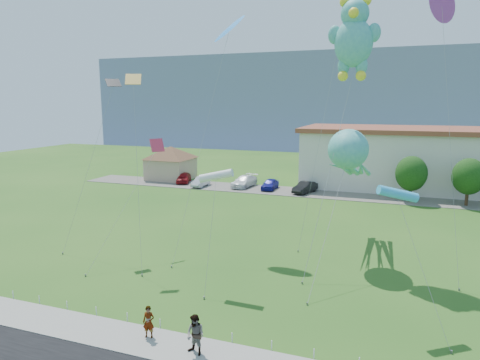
{
  "coord_description": "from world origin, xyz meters",
  "views": [
    {
      "loc": [
        7.85,
        -19.16,
        11.52
      ],
      "look_at": [
        -1.94,
        8.0,
        6.31
      ],
      "focal_mm": 32.0,
      "sensor_mm": 36.0,
      "label": 1
    }
  ],
  "objects_px": {
    "pedestrian_right": "(195,335)",
    "teddy_bear_kite": "(354,37)",
    "octopus_kite": "(349,157)",
    "parked_car_black": "(305,187)",
    "parked_car_white": "(244,181)",
    "pavilion": "(171,160)",
    "parked_car_silver": "(201,182)",
    "parked_car_red": "(184,178)",
    "pedestrian_left": "(149,322)",
    "parked_car_blue": "(270,184)"
  },
  "relations": [
    {
      "from": "parked_car_white",
      "to": "pedestrian_left",
      "type": "bearing_deg",
      "value": -70.2
    },
    {
      "from": "parked_car_black",
      "to": "teddy_bear_kite",
      "type": "relative_size",
      "value": 0.23
    },
    {
      "from": "parked_car_blue",
      "to": "teddy_bear_kite",
      "type": "bearing_deg",
      "value": -59.92
    },
    {
      "from": "parked_car_red",
      "to": "teddy_bear_kite",
      "type": "bearing_deg",
      "value": -59.6
    },
    {
      "from": "parked_car_white",
      "to": "teddy_bear_kite",
      "type": "relative_size",
      "value": 0.28
    },
    {
      "from": "parked_car_silver",
      "to": "parked_car_white",
      "type": "distance_m",
      "value": 6.05
    },
    {
      "from": "pavilion",
      "to": "pedestrian_left",
      "type": "bearing_deg",
      "value": -62.51
    },
    {
      "from": "pedestrian_left",
      "to": "parked_car_white",
      "type": "bearing_deg",
      "value": 91.73
    },
    {
      "from": "parked_car_white",
      "to": "parked_car_blue",
      "type": "height_order",
      "value": "parked_car_white"
    },
    {
      "from": "parked_car_black",
      "to": "parked_car_white",
      "type": "bearing_deg",
      "value": -169.75
    },
    {
      "from": "pedestrian_left",
      "to": "parked_car_red",
      "type": "height_order",
      "value": "pedestrian_left"
    },
    {
      "from": "pavilion",
      "to": "teddy_bear_kite",
      "type": "distance_m",
      "value": 39.93
    },
    {
      "from": "teddy_bear_kite",
      "to": "parked_car_white",
      "type": "bearing_deg",
      "value": 125.82
    },
    {
      "from": "parked_car_silver",
      "to": "octopus_kite",
      "type": "distance_m",
      "value": 30.74
    },
    {
      "from": "parked_car_black",
      "to": "teddy_bear_kite",
      "type": "height_order",
      "value": "teddy_bear_kite"
    },
    {
      "from": "parked_car_silver",
      "to": "parked_car_white",
      "type": "xyz_separation_m",
      "value": [
        5.81,
        1.7,
        0.11
      ]
    },
    {
      "from": "pavilion",
      "to": "octopus_kite",
      "type": "height_order",
      "value": "octopus_kite"
    },
    {
      "from": "parked_car_white",
      "to": "parked_car_black",
      "type": "relative_size",
      "value": 1.21
    },
    {
      "from": "teddy_bear_kite",
      "to": "octopus_kite",
      "type": "bearing_deg",
      "value": 48.33
    },
    {
      "from": "parked_car_black",
      "to": "parked_car_red",
      "type": "bearing_deg",
      "value": -165.91
    },
    {
      "from": "octopus_kite",
      "to": "pedestrian_left",
      "type": "bearing_deg",
      "value": -115.77
    },
    {
      "from": "parked_car_red",
      "to": "parked_car_silver",
      "type": "distance_m",
      "value": 3.95
    },
    {
      "from": "pedestrian_left",
      "to": "teddy_bear_kite",
      "type": "distance_m",
      "value": 23.41
    },
    {
      "from": "parked_car_silver",
      "to": "teddy_bear_kite",
      "type": "height_order",
      "value": "teddy_bear_kite"
    },
    {
      "from": "pavilion",
      "to": "pedestrian_right",
      "type": "height_order",
      "value": "pavilion"
    },
    {
      "from": "parked_car_white",
      "to": "parked_car_black",
      "type": "xyz_separation_m",
      "value": [
        8.73,
        -1.14,
        -0.04
      ]
    },
    {
      "from": "parked_car_red",
      "to": "parked_car_white",
      "type": "xyz_separation_m",
      "value": [
        9.37,
        0.0,
        0.02
      ]
    },
    {
      "from": "parked_car_blue",
      "to": "octopus_kite",
      "type": "relative_size",
      "value": 0.27
    },
    {
      "from": "parked_car_silver",
      "to": "pedestrian_right",
      "type": "bearing_deg",
      "value": -65.29
    },
    {
      "from": "parked_car_blue",
      "to": "parked_car_white",
      "type": "bearing_deg",
      "value": 173.84
    },
    {
      "from": "octopus_kite",
      "to": "teddy_bear_kite",
      "type": "distance_m",
      "value": 8.69
    },
    {
      "from": "pedestrian_right",
      "to": "octopus_kite",
      "type": "bearing_deg",
      "value": 88.95
    },
    {
      "from": "parked_car_white",
      "to": "teddy_bear_kite",
      "type": "distance_m",
      "value": 31.43
    },
    {
      "from": "pedestrian_left",
      "to": "parked_car_white",
      "type": "height_order",
      "value": "pedestrian_left"
    },
    {
      "from": "pedestrian_right",
      "to": "teddy_bear_kite",
      "type": "distance_m",
      "value": 22.92
    },
    {
      "from": "octopus_kite",
      "to": "pavilion",
      "type": "bearing_deg",
      "value": 139.77
    },
    {
      "from": "octopus_kite",
      "to": "teddy_bear_kite",
      "type": "xyz_separation_m",
      "value": [
        -0.07,
        -0.08,
        8.69
      ]
    },
    {
      "from": "pedestrian_left",
      "to": "pedestrian_right",
      "type": "height_order",
      "value": "pedestrian_right"
    },
    {
      "from": "pavilion",
      "to": "pedestrian_right",
      "type": "distance_m",
      "value": 47.4
    },
    {
      "from": "pedestrian_right",
      "to": "teddy_bear_kite",
      "type": "bearing_deg",
      "value": 89.1
    },
    {
      "from": "parked_car_red",
      "to": "parked_car_silver",
      "type": "bearing_deg",
      "value": -43.94
    },
    {
      "from": "pavilion",
      "to": "parked_car_white",
      "type": "bearing_deg",
      "value": -9.83
    },
    {
      "from": "pedestrian_left",
      "to": "parked_car_silver",
      "type": "relative_size",
      "value": 0.41
    },
    {
      "from": "parked_car_silver",
      "to": "parked_car_blue",
      "type": "height_order",
      "value": "parked_car_blue"
    },
    {
      "from": "octopus_kite",
      "to": "teddy_bear_kite",
      "type": "relative_size",
      "value": 0.81
    },
    {
      "from": "parked_car_blue",
      "to": "teddy_bear_kite",
      "type": "relative_size",
      "value": 0.22
    },
    {
      "from": "pedestrian_right",
      "to": "parked_car_red",
      "type": "bearing_deg",
      "value": 133.51
    },
    {
      "from": "pavilion",
      "to": "octopus_kite",
      "type": "distance_m",
      "value": 37.96
    },
    {
      "from": "parked_car_silver",
      "to": "octopus_kite",
      "type": "height_order",
      "value": "octopus_kite"
    },
    {
      "from": "parked_car_silver",
      "to": "pavilion",
      "type": "bearing_deg",
      "value": 150.46
    }
  ]
}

